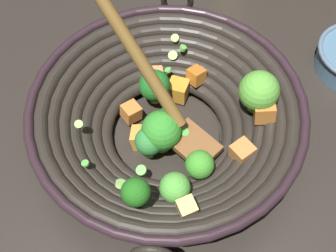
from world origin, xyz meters
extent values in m
plane|color=#28231E|center=(0.00, 0.00, 0.00)|extent=(4.00, 4.00, 0.00)
cylinder|color=black|center=(0.00, 0.00, 0.01)|extent=(0.16, 0.16, 0.01)
torus|color=black|center=(0.00, 0.00, 0.02)|extent=(0.21, 0.21, 0.02)
torus|color=black|center=(0.00, 0.00, 0.03)|extent=(0.24, 0.24, 0.02)
torus|color=black|center=(0.00, 0.00, 0.04)|extent=(0.27, 0.27, 0.02)
torus|color=black|center=(0.00, 0.00, 0.05)|extent=(0.29, 0.29, 0.02)
torus|color=black|center=(0.00, 0.00, 0.06)|extent=(0.32, 0.32, 0.02)
torus|color=black|center=(0.00, 0.00, 0.07)|extent=(0.35, 0.35, 0.02)
torus|color=black|center=(0.00, 0.00, 0.07)|extent=(0.38, 0.38, 0.02)
torus|color=black|center=(0.00, 0.00, 0.08)|extent=(0.40, 0.40, 0.01)
torus|color=black|center=(0.05, -0.20, 0.08)|extent=(0.05, 0.02, 0.05)
cylinder|color=#7DAF4A|center=(0.04, -0.05, 0.03)|extent=(0.02, 0.02, 0.02)
sphere|color=#1C6820|center=(0.04, -0.05, 0.06)|extent=(0.05, 0.05, 0.05)
cylinder|color=olive|center=(-0.07, 0.06, 0.03)|extent=(0.03, 0.03, 0.02)
sphere|color=#3E932A|center=(-0.07, 0.06, 0.05)|extent=(0.04, 0.04, 0.04)
cylinder|color=#79A151|center=(-0.01, 0.14, 0.07)|extent=(0.02, 0.02, 0.02)
sphere|color=#206418|center=(-0.01, 0.14, 0.10)|extent=(0.04, 0.04, 0.04)
cylinder|color=#68AA42|center=(0.00, -0.01, 0.02)|extent=(0.02, 0.02, 0.02)
sphere|color=#1E6D26|center=(0.00, -0.01, 0.04)|extent=(0.04, 0.04, 0.04)
cylinder|color=#5AA147|center=(-0.05, 0.10, 0.04)|extent=(0.03, 0.03, 0.02)
sphere|color=#51A53D|center=(-0.05, 0.10, 0.06)|extent=(0.04, 0.04, 0.04)
cylinder|color=#87C25D|center=(0.01, 0.04, 0.02)|extent=(0.02, 0.02, 0.02)
sphere|color=#308038|center=(0.01, 0.04, 0.05)|extent=(0.04, 0.04, 0.04)
cylinder|color=#86AE48|center=(-0.12, -0.06, 0.06)|extent=(0.04, 0.04, 0.02)
sphere|color=#58A537|center=(-0.12, -0.06, 0.09)|extent=(0.06, 0.06, 0.06)
cylinder|color=#5E963A|center=(0.00, 0.02, 0.02)|extent=(0.03, 0.03, 0.02)
sphere|color=#318A29|center=(0.00, 0.02, 0.06)|extent=(0.06, 0.06, 0.06)
cube|color=#D88A4D|center=(0.05, -0.07, 0.04)|extent=(0.04, 0.04, 0.04)
cube|color=orange|center=(0.01, -0.07, 0.03)|extent=(0.03, 0.03, 0.03)
cube|color=gold|center=(0.03, 0.03, 0.03)|extent=(0.04, 0.04, 0.04)
cube|color=#C5732E|center=(-0.13, -0.05, 0.07)|extent=(0.04, 0.04, 0.03)
cube|color=orange|center=(0.06, -0.01, 0.03)|extent=(0.04, 0.04, 0.03)
cube|color=#C6793B|center=(-0.12, 0.02, 0.05)|extent=(0.04, 0.04, 0.03)
cube|color=#DFB95F|center=(-0.07, 0.13, 0.08)|extent=(0.03, 0.03, 0.03)
cube|color=#C16821|center=(-0.02, -0.10, 0.04)|extent=(0.03, 0.04, 0.03)
cylinder|color=#56B247|center=(0.02, -0.12, 0.07)|extent=(0.02, 0.02, 0.01)
cylinder|color=#99D166|center=(0.03, -0.14, 0.07)|extent=(0.01, 0.02, 0.01)
cylinder|color=#56B247|center=(-0.10, -0.07, 0.06)|extent=(0.02, 0.02, 0.01)
cylinder|color=#56B247|center=(0.08, 0.11, 0.07)|extent=(0.01, 0.01, 0.01)
cylinder|color=#6BC651|center=(0.01, 0.09, 0.04)|extent=(0.02, 0.02, 0.01)
cylinder|color=#56B247|center=(0.03, -0.08, 0.06)|extent=(0.01, 0.01, 0.01)
cylinder|color=#99D166|center=(0.02, 0.13, 0.09)|extent=(0.02, 0.02, 0.01)
cylinder|color=#56B247|center=(-0.03, 0.01, 0.05)|extent=(0.02, 0.02, 0.01)
cylinder|color=#99D166|center=(0.11, 0.06, 0.08)|extent=(0.02, 0.02, 0.01)
cylinder|color=#99D166|center=(0.03, -0.12, 0.05)|extent=(0.02, 0.02, 0.01)
cube|color=brown|center=(-0.05, 0.02, 0.05)|extent=(0.08, 0.08, 0.01)
cylinder|color=brown|center=(0.07, -0.04, 0.17)|extent=(0.21, 0.12, 0.21)
camera|label=1|loc=(-0.12, 0.35, 0.63)|focal=50.78mm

